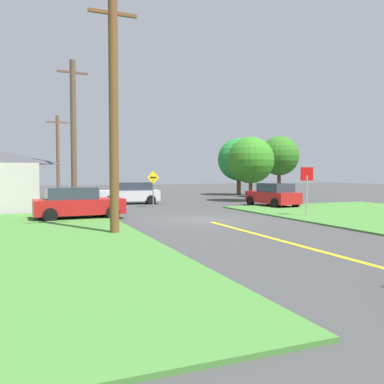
{
  "coord_description": "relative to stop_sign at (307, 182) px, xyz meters",
  "views": [
    {
      "loc": [
        -8.01,
        -18.3,
        2.34
      ],
      "look_at": [
        0.31,
        2.2,
        1.28
      ],
      "focal_mm": 37.91,
      "sensor_mm": 36.0,
      "label": 1
    }
  ],
  "objects": [
    {
      "name": "parked_car_near_building",
      "position": [
        -11.29,
        3.53,
        -1.03
      ],
      "size": [
        4.42,
        2.07,
        1.62
      ],
      "rotation": [
        0.0,
        0.0,
        0.04
      ],
      "color": "red",
      "rests_on": "ground"
    },
    {
      "name": "utility_pole_mid",
      "position": [
        -10.98,
        7.98,
        2.79
      ],
      "size": [
        1.8,
        0.34,
        9.06
      ],
      "color": "brown",
      "rests_on": "ground"
    },
    {
      "name": "oak_tree_right",
      "position": [
        3.29,
        11.4,
        1.53
      ],
      "size": [
        3.8,
        3.8,
        5.27
      ],
      "color": "brown",
      "rests_on": "ground"
    },
    {
      "name": "car_on_crossroad",
      "position": [
        2.03,
        6.2,
        -1.03
      ],
      "size": [
        2.25,
        4.16,
        1.62
      ],
      "rotation": [
        0.0,
        0.0,
        1.66
      ],
      "color": "red",
      "rests_on": "ground"
    },
    {
      "name": "utility_pole_far",
      "position": [
        -11.22,
        18.16,
        1.85
      ],
      "size": [
        1.8,
        0.27,
        7.09
      ],
      "color": "brown",
      "rests_on": "ground"
    },
    {
      "name": "direction_sign",
      "position": [
        -5.76,
        8.83,
        -0.3
      ],
      "size": [
        0.9,
        0.19,
        2.47
      ],
      "color": "slate",
      "rests_on": "ground"
    },
    {
      "name": "pine_tree_center",
      "position": [
        8.36,
        14.82,
        2.08
      ],
      "size": [
        3.69,
        3.69,
        5.77
      ],
      "color": "brown",
      "rests_on": "ground"
    },
    {
      "name": "car_approaching_junction",
      "position": [
        -6.43,
        12.36,
        -1.03
      ],
      "size": [
        4.6,
        2.44,
        1.62
      ],
      "rotation": [
        0.0,
        0.0,
        3.01
      ],
      "color": "silver",
      "rests_on": "ground"
    },
    {
      "name": "utility_pole_near",
      "position": [
        -10.57,
        -2.19,
        2.73
      ],
      "size": [
        1.8,
        0.35,
        8.94
      ],
      "color": "brown",
      "rests_on": "ground"
    },
    {
      "name": "oak_tree_left",
      "position": [
        6.87,
        19.95,
        1.88
      ],
      "size": [
        4.42,
        4.42,
        5.94
      ],
      "color": "brown",
      "rests_on": "ground"
    },
    {
      "name": "lane_stripe_center",
      "position": [
        -5.57,
        -7.13,
        -1.83
      ],
      "size": [
        0.2,
        14.0,
        0.01
      ],
      "primitive_type": "cube",
      "color": "yellow",
      "rests_on": "ground"
    },
    {
      "name": "ground_plane",
      "position": [
        -5.57,
        0.87,
        -1.83
      ],
      "size": [
        120.0,
        120.0,
        0.0
      ],
      "primitive_type": "plane",
      "color": "#3D3D3D"
    },
    {
      "name": "stop_sign",
      "position": [
        0.0,
        0.0,
        0.0
      ],
      "size": [
        0.7,
        0.17,
        2.63
      ],
      "rotation": [
        0.0,
        0.0,
        2.96
      ],
      "color": "#9EA0A8",
      "rests_on": "ground"
    }
  ]
}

